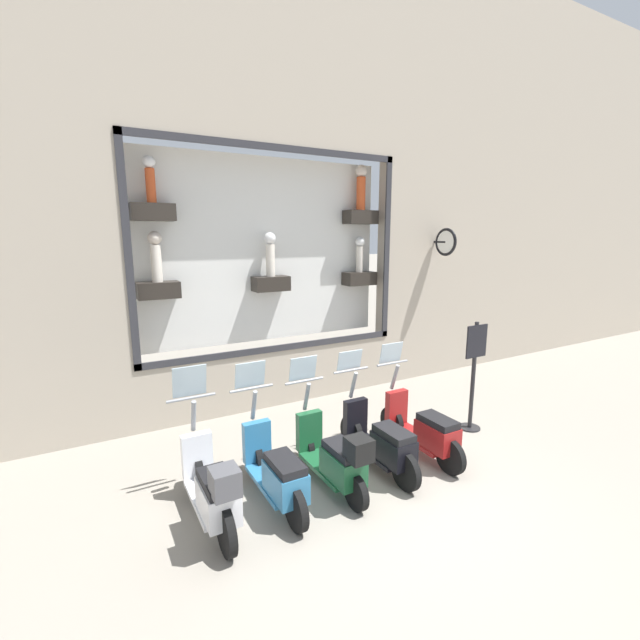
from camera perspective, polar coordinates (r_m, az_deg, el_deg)
The scene contains 8 objects.
ground_plane at distance 6.02m, azimuth 8.95°, elevation -21.99°, with size 120.00×120.00×0.00m, color gray.
building_facade at distance 8.27m, azimuth -6.55°, elevation 20.07°, with size 1.22×36.00×8.98m.
scooter_red_0 at distance 6.78m, azimuth 13.64°, elevation -14.01°, with size 1.80×0.60×1.59m.
scooter_black_1 at distance 6.31m, azimuth 8.08°, elevation -15.77°, with size 1.80×0.61×1.57m.
scooter_green_2 at distance 5.85m, azimuth 1.95°, elevation -17.73°, with size 1.79×0.60×1.59m.
scooter_teal_3 at distance 5.60m, azimuth -5.91°, elevation -19.47°, with size 1.80×0.60×1.63m.
scooter_white_4 at distance 5.31m, azimuth -14.18°, elevation -20.92°, with size 1.81×0.61×1.70m.
shop_sign_post at distance 7.72m, azimuth 19.83°, elevation -6.50°, with size 0.36×0.45×1.88m.
Camera 1 is at (-3.92, 3.19, 3.28)m, focal length 24.00 mm.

